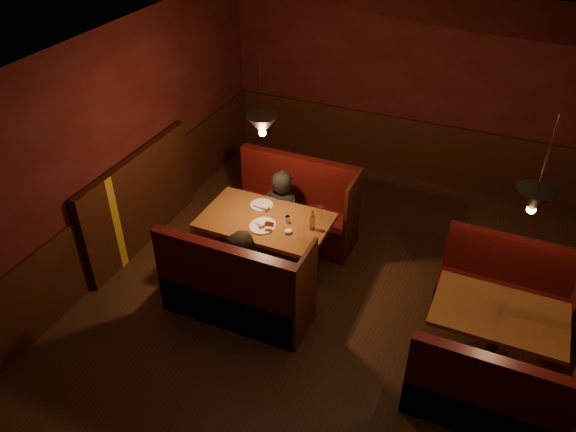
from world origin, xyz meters
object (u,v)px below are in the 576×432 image
at_px(second_table, 496,326).
at_px(diner_a, 282,199).
at_px(main_bench_far, 296,213).
at_px(main_bench_near, 235,294).
at_px(second_bench_far, 503,294).
at_px(second_bench_near, 484,399).
at_px(main_table, 267,232).
at_px(diner_b, 243,261).

xyz_separation_m(second_table, diner_a, (-2.79, 0.95, 0.22)).
distance_m(main_bench_far, main_bench_near, 1.74).
xyz_separation_m(main_bench_near, diner_a, (-0.07, 1.43, 0.40)).
relative_size(second_bench_far, second_bench_near, 1.00).
relative_size(second_bench_near, diner_a, 0.94).
bearing_deg(second_bench_far, main_bench_far, 170.05).
relative_size(main_table, second_table, 1.18).
bearing_deg(second_bench_near, second_table, 92.20).
xyz_separation_m(main_table, diner_a, (-0.05, 0.57, 0.13)).
distance_m(main_table, second_bench_far, 2.82).
bearing_deg(second_bench_far, second_table, -92.20).
relative_size(main_bench_far, diner_a, 1.10).
distance_m(second_bench_near, diner_a, 3.34).
bearing_deg(main_bench_near, main_table, 91.18).
bearing_deg(diner_b, diner_a, 105.61).
relative_size(second_bench_far, diner_b, 1.01).
height_order(main_bench_far, main_bench_near, same).
xyz_separation_m(main_bench_far, second_table, (2.73, -1.26, 0.18)).
xyz_separation_m(main_bench_far, second_bench_near, (2.76, -2.03, -0.04)).
relative_size(main_bench_far, second_bench_near, 1.18).
xyz_separation_m(main_bench_far, diner_b, (0.02, -1.55, 0.34)).
distance_m(main_table, second_bench_near, 3.02).
xyz_separation_m(main_bench_far, diner_a, (-0.07, -0.30, 0.40)).
bearing_deg(second_table, second_bench_near, -87.80).
height_order(main_table, second_bench_far, main_table).
height_order(main_table, diner_a, diner_a).
bearing_deg(main_table, main_bench_far, 88.82).
bearing_deg(diner_b, main_bench_far, 102.42).
distance_m(main_table, main_bench_far, 0.91).
xyz_separation_m(main_table, second_bench_near, (2.78, -1.16, -0.31)).
height_order(main_table, second_table, main_table).
xyz_separation_m(second_bench_far, diner_b, (-2.74, -1.07, 0.38)).
bearing_deg(main_bench_near, second_bench_near, -6.02).
height_order(second_table, diner_b, diner_b).
xyz_separation_m(diner_a, diner_b, (0.09, -1.25, -0.06)).
xyz_separation_m(second_table, second_bench_near, (0.03, -0.77, -0.22)).
distance_m(main_bench_near, diner_b, 0.39).
relative_size(second_bench_near, diner_b, 1.01).
height_order(main_table, main_bench_far, main_bench_far).
relative_size(second_bench_far, diner_a, 0.94).
xyz_separation_m(main_table, second_table, (2.75, -0.39, -0.09)).
height_order(main_bench_near, diner_b, diner_b).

